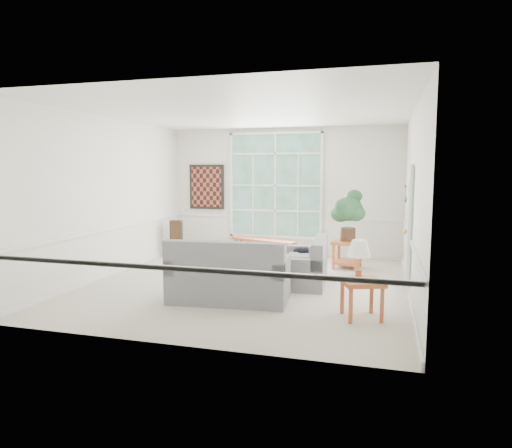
# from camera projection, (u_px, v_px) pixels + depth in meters

# --- Properties ---
(floor) EXTENTS (5.50, 6.00, 0.01)m
(floor) POSITION_uv_depth(u_px,v_px,m) (248.00, 284.00, 8.15)
(floor) COLOR #BAB39E
(floor) RESTS_ON ground
(ceiling) EXTENTS (5.50, 6.00, 0.02)m
(ceiling) POSITION_uv_depth(u_px,v_px,m) (247.00, 112.00, 7.79)
(ceiling) COLOR white
(ceiling) RESTS_ON ground
(wall_back) EXTENTS (5.50, 0.02, 3.00)m
(wall_back) POSITION_uv_depth(u_px,v_px,m) (284.00, 192.00, 10.84)
(wall_back) COLOR white
(wall_back) RESTS_ON ground
(wall_front) EXTENTS (5.50, 0.02, 3.00)m
(wall_front) POSITION_uv_depth(u_px,v_px,m) (170.00, 216.00, 5.10)
(wall_front) COLOR white
(wall_front) RESTS_ON ground
(wall_left) EXTENTS (0.02, 6.00, 3.00)m
(wall_left) POSITION_uv_depth(u_px,v_px,m) (110.00, 197.00, 8.71)
(wall_left) COLOR white
(wall_left) RESTS_ON ground
(wall_right) EXTENTS (0.02, 6.00, 3.00)m
(wall_right) POSITION_uv_depth(u_px,v_px,m) (413.00, 203.00, 7.23)
(wall_right) COLOR white
(wall_right) RESTS_ON ground
(window_back) EXTENTS (2.30, 0.08, 2.40)m
(window_back) POSITION_uv_depth(u_px,v_px,m) (275.00, 186.00, 10.83)
(window_back) COLOR white
(window_back) RESTS_ON wall_back
(entry_door) EXTENTS (0.08, 0.90, 2.10)m
(entry_door) POSITION_uv_depth(u_px,v_px,m) (408.00, 226.00, 7.86)
(entry_door) COLOR white
(entry_door) RESTS_ON floor
(door_sidelight) EXTENTS (0.08, 0.26, 1.90)m
(door_sidelight) POSITION_uv_depth(u_px,v_px,m) (410.00, 225.00, 7.25)
(door_sidelight) COLOR white
(door_sidelight) RESTS_ON wall_right
(wall_art) EXTENTS (0.90, 0.06, 1.10)m
(wall_art) POSITION_uv_depth(u_px,v_px,m) (207.00, 187.00, 11.30)
(wall_art) COLOR maroon
(wall_art) RESTS_ON wall_back
(wall_frame_near) EXTENTS (0.04, 0.26, 0.32)m
(wall_frame_near) POSITION_uv_depth(u_px,v_px,m) (406.00, 194.00, 8.91)
(wall_frame_near) COLOR black
(wall_frame_near) RESTS_ON wall_right
(wall_frame_far) EXTENTS (0.04, 0.26, 0.32)m
(wall_frame_far) POSITION_uv_depth(u_px,v_px,m) (405.00, 193.00, 9.29)
(wall_frame_far) COLOR black
(wall_frame_far) RESTS_ON wall_right
(loveseat_right) EXTENTS (0.87, 1.54, 0.81)m
(loveseat_right) POSITION_uv_depth(u_px,v_px,m) (303.00, 261.00, 8.14)
(loveseat_right) COLOR slate
(loveseat_right) RESTS_ON floor
(loveseat_front) EXTENTS (1.88, 1.09, 0.97)m
(loveseat_front) POSITION_uv_depth(u_px,v_px,m) (230.00, 269.00, 7.04)
(loveseat_front) COLOR slate
(loveseat_front) RESTS_ON floor
(coffee_table) EXTENTS (1.07, 0.85, 0.35)m
(coffee_table) POSITION_uv_depth(u_px,v_px,m) (243.00, 273.00, 8.21)
(coffee_table) COLOR #AE5127
(coffee_table) RESTS_ON floor
(pewter_bowl) EXTENTS (0.44, 0.44, 0.08)m
(pewter_bowl) POSITION_uv_depth(u_px,v_px,m) (241.00, 261.00, 8.20)
(pewter_bowl) COLOR #9D9DA3
(pewter_bowl) RESTS_ON coffee_table
(window_bench) EXTENTS (1.67, 0.86, 0.39)m
(window_bench) POSITION_uv_depth(u_px,v_px,m) (263.00, 248.00, 10.76)
(window_bench) COLOR #AE5127
(window_bench) RESTS_ON floor
(end_table) EXTENTS (0.64, 0.64, 0.57)m
(end_table) POSITION_uv_depth(u_px,v_px,m) (347.00, 255.00, 9.40)
(end_table) COLOR #AE5127
(end_table) RESTS_ON floor
(houseplant) EXTENTS (0.69, 0.69, 1.07)m
(houseplant) POSITION_uv_depth(u_px,v_px,m) (348.00, 215.00, 9.32)
(houseplant) COLOR #26502E
(houseplant) RESTS_ON end_table
(side_table) EXTENTS (0.68, 0.68, 0.54)m
(side_table) POSITION_uv_depth(u_px,v_px,m) (362.00, 299.00, 6.20)
(side_table) COLOR #AE5127
(side_table) RESTS_ON floor
(table_lamp) EXTENTS (0.36, 0.36, 0.54)m
(table_lamp) POSITION_uv_depth(u_px,v_px,m) (359.00, 260.00, 6.18)
(table_lamp) COLOR white
(table_lamp) RESTS_ON side_table
(pet_bed) EXTENTS (0.56, 0.56, 0.13)m
(pet_bed) POSITION_uv_depth(u_px,v_px,m) (230.00, 254.00, 10.68)
(pet_bed) COLOR slate
(pet_bed) RESTS_ON floor
(floor_speaker) EXTENTS (0.29, 0.25, 0.84)m
(floor_speaker) POSITION_uv_depth(u_px,v_px,m) (176.00, 238.00, 10.77)
(floor_speaker) COLOR #382214
(floor_speaker) RESTS_ON floor
(cat) EXTENTS (0.39, 0.33, 0.15)m
(cat) POSITION_uv_depth(u_px,v_px,m) (302.00, 251.00, 8.66)
(cat) COLOR black
(cat) RESTS_ON loveseat_right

